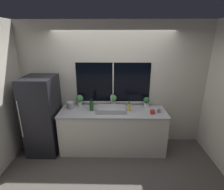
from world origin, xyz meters
The scene contains 15 objects.
ground_plane centered at (0.00, 0.00, 0.00)m, with size 14.00×14.00×0.00m, color #4C4742.
wall_back centered at (0.00, 0.73, 1.35)m, with size 8.00×0.09×2.70m.
wall_left centered at (-2.04, 1.50, 1.35)m, with size 0.06×7.00×2.70m.
wall_right centered at (2.04, 1.50, 1.35)m, with size 0.06×7.00×2.70m.
counter centered at (0.00, 0.33, 0.45)m, with size 2.21×0.68×0.91m.
refrigerator centered at (-1.46, 0.28, 0.82)m, with size 0.61×0.73×1.63m.
sink centered at (-0.03, 0.32, 0.95)m, with size 0.58×0.40×0.29m.
potted_plant_left centered at (-0.73, 0.59, 1.06)m, with size 0.16×0.16×0.26m.
potted_plant_center centered at (0.01, 0.59, 1.06)m, with size 0.15×0.15×0.26m.
potted_plant_right centered at (0.73, 0.59, 1.03)m, with size 0.13×0.13×0.22m.
soap_bottle centered at (0.33, 0.34, 0.99)m, with size 0.06×0.06×0.20m.
bottle_tall centered at (-0.44, 0.35, 1.01)m, with size 0.08×0.08×0.25m.
mug_red centered at (0.79, 0.20, 0.95)m, with size 0.09×0.09×0.08m.
mug_grey centered at (0.94, 0.28, 0.95)m, with size 0.07×0.07×0.09m.
kettle centered at (-0.91, 0.46, 0.98)m, with size 0.16×0.16×0.16m.
Camera 1 is at (0.05, -3.00, 2.38)m, focal length 28.00 mm.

